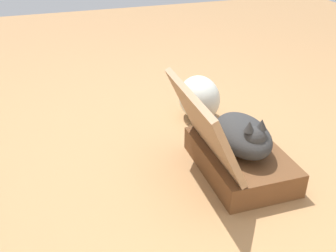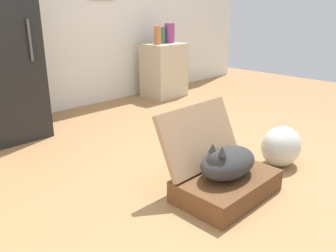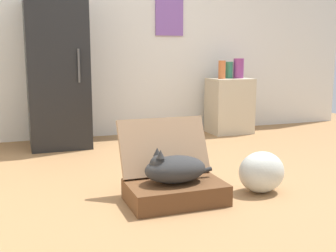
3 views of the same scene
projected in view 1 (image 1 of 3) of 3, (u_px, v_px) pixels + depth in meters
name	position (u px, v px, depth m)	size (l,w,h in m)	color
ground_plane	(158.00, 146.00, 2.58)	(7.68, 7.68, 0.00)	#9E7247
suitcase_base	(240.00, 160.00, 2.31)	(0.67, 0.44, 0.14)	brown
suitcase_lid	(203.00, 124.00, 2.11)	(0.67, 0.44, 0.04)	#9B7756
cat	(243.00, 135.00, 2.22)	(0.52, 0.28, 0.25)	#2D2D2D
plastic_bag_white	(199.00, 98.00, 2.85)	(0.36, 0.28, 0.31)	silver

